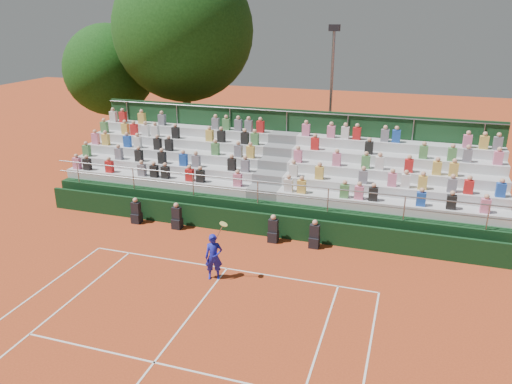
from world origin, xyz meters
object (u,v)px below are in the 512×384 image
(tennis_player, at_px, (214,257))
(tree_west, at_px, (109,70))
(floodlight_mast, at_px, (331,90))
(tree_east, at_px, (183,31))

(tennis_player, xyz_separation_m, tree_west, (-12.66, 13.62, 4.55))
(tennis_player, relative_size, floodlight_mast, 0.27)
(tree_west, xyz_separation_m, floodlight_mast, (14.26, -0.09, -0.58))
(tree_west, bearing_deg, floodlight_mast, -0.37)
(tree_east, bearing_deg, floodlight_mast, 0.32)
(tree_east, xyz_separation_m, floodlight_mast, (8.86, 0.05, -3.03))
(tree_east, bearing_deg, tree_west, 178.49)
(tennis_player, relative_size, tree_east, 0.19)
(tennis_player, distance_m, tree_west, 19.15)
(tree_east, relative_size, floodlight_mast, 1.45)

